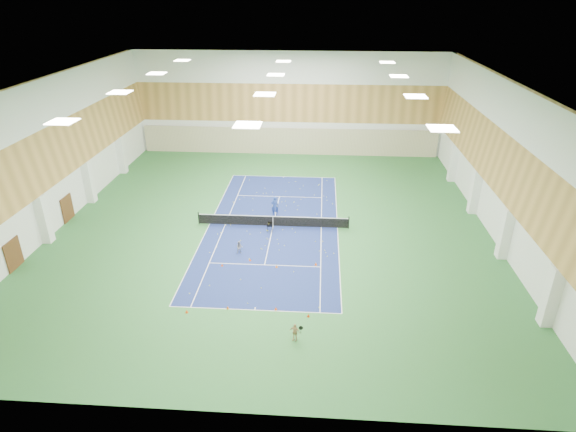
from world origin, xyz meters
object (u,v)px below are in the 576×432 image
at_px(tennis_net, 273,220).
at_px(ball_cart, 270,227).
at_px(child_apron, 295,332).
at_px(coach, 275,206).
at_px(child_court, 240,247).

xyz_separation_m(tennis_net, ball_cart, (-0.16, -1.07, -0.14)).
xyz_separation_m(child_apron, ball_cart, (-2.83, 13.45, -0.15)).
bearing_deg(coach, ball_cart, 89.59).
bearing_deg(coach, tennis_net, 92.66).
distance_m(coach, child_apron, 16.91).
bearing_deg(ball_cart, child_apron, -79.14).
distance_m(tennis_net, child_apron, 14.77).
bearing_deg(child_court, ball_cart, 53.14).
bearing_deg(child_apron, coach, 115.01).
height_order(tennis_net, ball_cart, tennis_net).
relative_size(child_court, ball_cart, 1.23).
height_order(coach, child_apron, coach).
bearing_deg(child_apron, tennis_net, 116.23).
distance_m(tennis_net, coach, 2.19).
bearing_deg(child_apron, ball_cart, 117.68).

